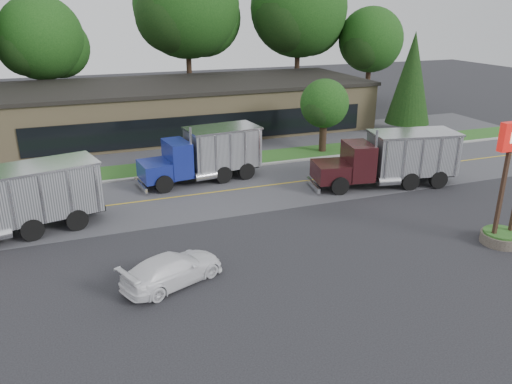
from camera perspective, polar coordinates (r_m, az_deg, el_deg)
ground at (r=22.97m, az=2.65°, el=-7.28°), size 140.00×140.00×0.00m
road at (r=30.74m, az=-3.88°, el=0.07°), size 60.00×8.00×0.02m
center_line at (r=30.74m, az=-3.88°, el=0.07°), size 60.00×0.12×0.01m
curb at (r=34.57m, az=-5.89°, el=2.34°), size 60.00×0.30×0.12m
grass_verge at (r=36.23m, az=-6.62°, el=3.17°), size 60.00×3.40×0.03m
far_parking at (r=40.92m, az=-8.33°, el=5.11°), size 60.00×7.00×0.02m
strip_mall at (r=46.61m, az=-7.65°, el=9.54°), size 32.00×12.00×4.00m
bilo_sign at (r=26.09m, az=26.81°, el=-1.23°), size 2.20×1.90×5.95m
tree_far_b at (r=52.90m, az=-23.19°, el=15.49°), size 8.28×7.80×11.82m
tree_far_c at (r=54.21m, az=-7.80°, el=19.93°), size 11.37×10.70×16.22m
tree_far_d at (r=57.19m, az=4.98°, el=19.72°), size 11.01×10.36×15.70m
tree_far_e at (r=59.38m, az=13.02°, el=16.28°), size 7.55×7.10×10.77m
evergreen_right at (r=46.55m, az=17.32°, el=12.32°), size 3.86×3.86×8.77m
tree_verge at (r=38.93m, az=7.86°, el=9.74°), size 3.93×3.70×5.61m
dump_truck_red at (r=26.99m, az=-26.65°, el=-1.00°), size 10.44×4.83×3.36m
dump_truck_blue at (r=32.44m, az=-5.59°, el=4.47°), size 8.08×3.52×3.36m
dump_truck_maroon at (r=32.46m, az=15.44°, el=3.84°), size 9.31×4.05×3.36m
rally_car at (r=20.83m, az=-9.50°, el=-8.68°), size 4.74×3.39×1.27m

